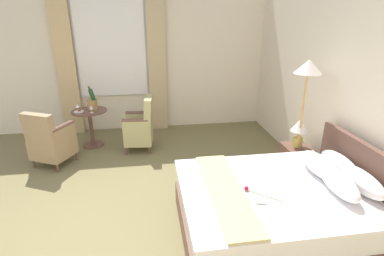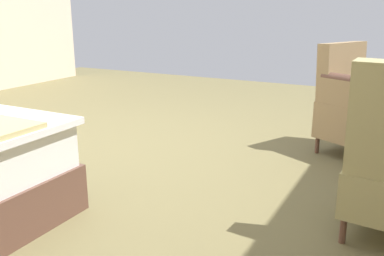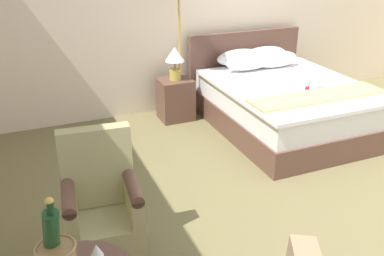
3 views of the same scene
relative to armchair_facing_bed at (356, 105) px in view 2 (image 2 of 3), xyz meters
The scene contains 2 objects.
ground_plane 2.09m from the armchair_facing_bed, 27.04° to the left, with size 8.30×8.30×0.00m, color olive.
armchair_facing_bed is the anchor object (origin of this frame).
Camera 2 is at (-2.23, 2.84, 1.22)m, focal length 40.00 mm.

